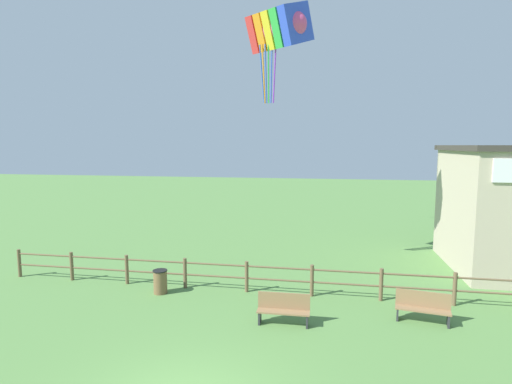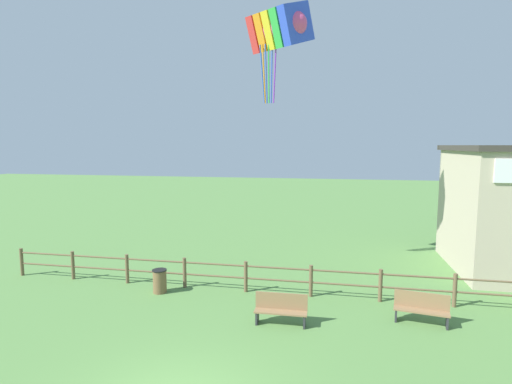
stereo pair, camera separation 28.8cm
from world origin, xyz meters
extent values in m
cylinder|color=brown|center=(-9.89, 7.18, 0.59)|extent=(0.14, 0.14, 1.19)
cylinder|color=brown|center=(-7.41, 7.18, 0.59)|extent=(0.14, 0.14, 1.19)
cylinder|color=brown|center=(-4.94, 7.18, 0.59)|extent=(0.14, 0.14, 1.19)
cylinder|color=brown|center=(-2.47, 7.18, 0.59)|extent=(0.14, 0.14, 1.19)
cylinder|color=brown|center=(0.00, 7.18, 0.59)|extent=(0.14, 0.14, 1.19)
cylinder|color=brown|center=(2.47, 7.18, 0.59)|extent=(0.14, 0.14, 1.19)
cylinder|color=brown|center=(4.94, 7.18, 0.59)|extent=(0.14, 0.14, 1.19)
cylinder|color=brown|center=(7.41, 7.18, 0.59)|extent=(0.14, 0.14, 1.19)
cylinder|color=brown|center=(0.00, 7.18, 1.01)|extent=(19.77, 0.07, 0.07)
cylinder|color=brown|center=(0.00, 7.18, 0.53)|extent=(19.77, 0.07, 0.07)
cube|color=olive|center=(1.70, 4.59, 0.42)|extent=(1.65, 0.42, 0.05)
cube|color=olive|center=(1.69, 4.77, 0.71)|extent=(1.64, 0.07, 0.52)
cube|color=#2D2D33|center=(0.95, 4.58, 0.20)|extent=(0.07, 0.36, 0.40)
cube|color=#2D2D33|center=(2.44, 4.61, 0.20)|extent=(0.07, 0.36, 0.40)
cube|color=olive|center=(6.01, 5.52, 0.42)|extent=(1.69, 0.68, 0.05)
cube|color=olive|center=(6.04, 5.70, 0.71)|extent=(1.62, 0.33, 0.52)
cube|color=#2D2D33|center=(5.28, 5.65, 0.20)|extent=(0.12, 0.36, 0.40)
cube|color=#2D2D33|center=(6.74, 5.40, 0.20)|extent=(0.12, 0.36, 0.40)
cylinder|color=brown|center=(-3.19, 6.45, 0.43)|extent=(0.51, 0.51, 0.86)
cylinder|color=black|center=(-3.19, 6.45, 0.88)|extent=(0.55, 0.55, 0.04)
ellipsoid|color=#E54C8C|center=(0.83, 10.08, 10.46)|extent=(3.32, 3.14, 1.90)
cube|color=red|center=(0.08, 10.63, 10.46)|extent=(1.45, 1.78, 1.93)
cube|color=orange|center=(0.46, 10.36, 10.46)|extent=(1.45, 1.78, 1.93)
cube|color=yellow|center=(0.83, 10.08, 10.46)|extent=(1.45, 1.78, 1.93)
cube|color=green|center=(1.21, 9.81, 10.46)|extent=(1.45, 1.78, 1.93)
cube|color=blue|center=(1.58, 9.54, 10.46)|extent=(1.45, 1.78, 1.93)
cylinder|color=blue|center=(0.12, 9.97, 8.57)|extent=(0.21, 0.38, 2.40)
cylinder|color=orange|center=(0.20, 9.93, 8.57)|extent=(0.15, 0.39, 2.40)
cylinder|color=blue|center=(0.29, 9.90, 8.57)|extent=(0.09, 0.39, 2.40)
cylinder|color=green|center=(0.41, 9.87, 8.57)|extent=(0.09, 0.39, 2.40)
cylinder|color=blue|center=(0.54, 9.86, 8.57)|extent=(0.15, 0.39, 2.40)
cylinder|color=purple|center=(0.68, 9.84, 8.57)|extent=(0.21, 0.38, 2.40)
camera|label=1|loc=(2.98, -7.26, 5.58)|focal=28.00mm
camera|label=2|loc=(3.27, -7.21, 5.58)|focal=28.00mm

